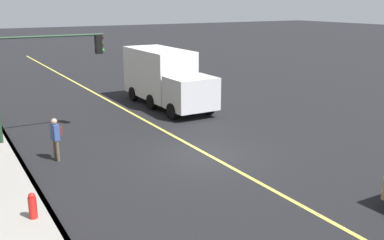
{
  "coord_description": "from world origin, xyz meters",
  "views": [
    {
      "loc": [
        -14.82,
        9.34,
        6.21
      ],
      "look_at": [
        -0.04,
        0.71,
        1.59
      ],
      "focal_mm": 41.15,
      "sensor_mm": 36.0,
      "label": 1
    }
  ],
  "objects": [
    {
      "name": "traffic_light_mast",
      "position": [
        5.51,
        5.21,
        3.51
      ],
      "size": [
        0.28,
        5.04,
        5.01
      ],
      "color": "#1E3823",
      "rests_on": "ground"
    },
    {
      "name": "pedestrian_with_backpack",
      "position": [
        2.39,
        5.59,
        1.03
      ],
      "size": [
        0.45,
        0.41,
        1.75
      ],
      "color": "brown",
      "rests_on": "ground"
    },
    {
      "name": "fire_hydrant",
      "position": [
        -2.53,
        7.48,
        0.47
      ],
      "size": [
        0.24,
        0.24,
        0.94
      ],
      "color": "red",
      "rests_on": "ground"
    },
    {
      "name": "ground",
      "position": [
        0.0,
        0.0,
        0.0
      ],
      "size": [
        200.0,
        200.0,
        0.0
      ],
      "primitive_type": "plane",
      "color": "black"
    },
    {
      "name": "curb_edge",
      "position": [
        0.0,
        6.96,
        0.07
      ],
      "size": [
        80.0,
        0.16,
        0.15
      ],
      "primitive_type": "cube",
      "color": "slate",
      "rests_on": "ground"
    },
    {
      "name": "truck_white",
      "position": [
        8.92,
        -2.58,
        1.77
      ],
      "size": [
        7.88,
        2.65,
        3.39
      ],
      "color": "silver",
      "rests_on": "ground"
    },
    {
      "name": "lane_stripe_center",
      "position": [
        0.0,
        0.0,
        0.01
      ],
      "size": [
        80.0,
        0.16,
        0.01
      ],
      "primitive_type": "cube",
      "color": "#D8CC4C",
      "rests_on": "ground"
    }
  ]
}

